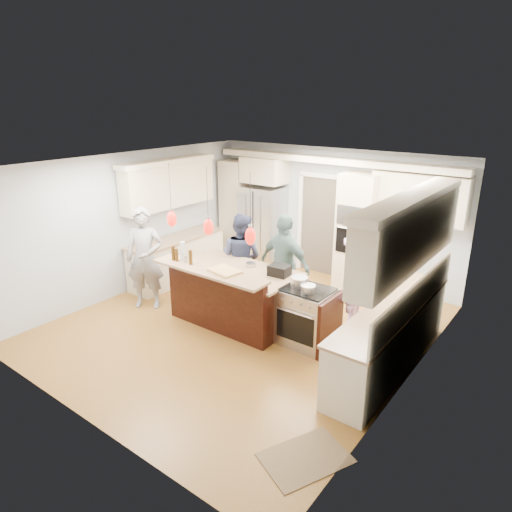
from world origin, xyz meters
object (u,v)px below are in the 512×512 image
(kitchen_island, at_px, (235,294))
(person_bar_end, at_px, (145,258))
(person_far_left, at_px, (241,257))
(island_range, at_px, (308,317))
(refrigerator, at_px, (262,226))

(kitchen_island, relative_size, person_bar_end, 1.13)
(person_bar_end, height_order, person_far_left, person_bar_end)
(kitchen_island, distance_m, island_range, 1.41)
(island_range, xyz_separation_m, person_far_left, (-1.88, 0.70, 0.38))
(person_far_left, bearing_deg, kitchen_island, 116.28)
(refrigerator, xyz_separation_m, kitchen_island, (1.30, -2.57, -0.41))
(island_range, relative_size, person_far_left, 0.55)
(person_bar_end, bearing_deg, person_far_left, 14.53)
(island_range, height_order, person_far_left, person_far_left)
(island_range, bearing_deg, kitchen_island, -176.93)
(refrigerator, height_order, person_far_left, refrigerator)
(refrigerator, xyz_separation_m, person_bar_end, (-0.33, -3.09, 0.03))
(kitchen_island, bearing_deg, person_bar_end, -162.29)
(refrigerator, height_order, person_bar_end, person_bar_end)
(person_bar_end, xyz_separation_m, person_far_left, (1.16, 1.30, -0.10))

